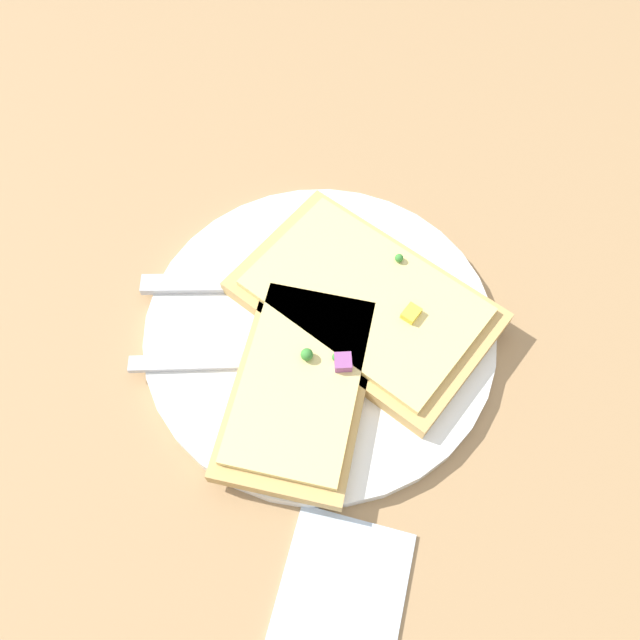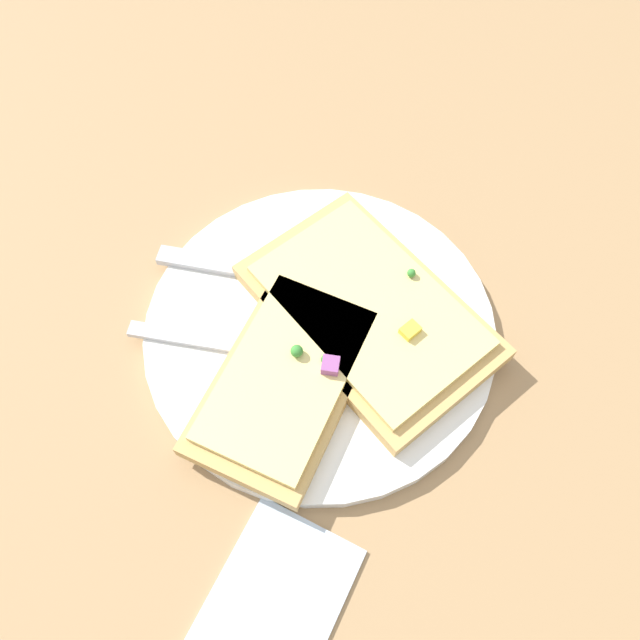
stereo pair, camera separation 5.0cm
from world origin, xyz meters
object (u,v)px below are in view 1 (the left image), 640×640
Objects in this scene: knife at (239,283)px; pizza_slice_corner at (303,383)px; plate at (320,329)px; napkin at (335,625)px; pizza_slice_main at (365,301)px; fork at (281,360)px.

pizza_slice_corner is (0.08, 0.08, 0.01)m from knife.
napkin is at bearing 17.33° from plate.
pizza_slice_main reaches higher than napkin.
pizza_slice_main is (-0.03, 0.03, 0.02)m from plate.
pizza_slice_corner reaches higher than plate.
fork is 0.08m from pizza_slice_main.
plate is at bearing 64.48° from pizza_slice_main.
pizza_slice_main is at bearing 158.08° from pizza_slice_corner.
pizza_slice_corner reaches higher than pizza_slice_main.
knife reaches higher than fork.
knife is at bearing -136.66° from pizza_slice_corner.
napkin is (0.21, 0.06, -0.00)m from plate.
knife is 0.27m from napkin.
plate is 0.22m from napkin.
fork is at bearing -28.94° from plate.
pizza_slice_main is at bearing -171.71° from napkin.
fork is at bearing -153.10° from napkin.
fork is 1.20× the size of pizza_slice_corner.
plate is 0.04m from pizza_slice_main.
napkin is at bearing -73.98° from knife.
fork is at bearing -62.66° from knife.
plate is 1.36× the size of fork.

